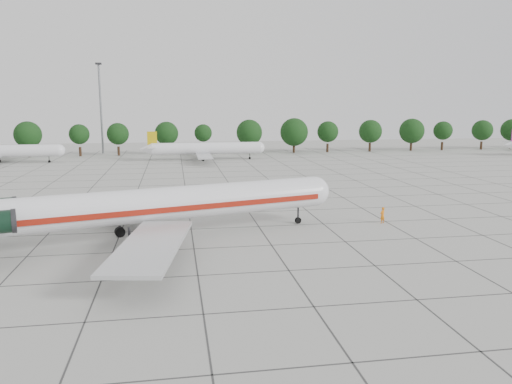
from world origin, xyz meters
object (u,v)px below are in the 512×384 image
Objects in this scene: main_airliner at (130,207)px; ground_crew at (382,215)px; bg_airliner_c at (205,149)px; floodlight_mast at (101,103)px.

ground_crew is at bearing -8.01° from main_airliner.
floodlight_mast is at bearing 142.30° from bg_airliner_c.
ground_crew is 104.06m from floodlight_mast.
floodlight_mast is (-45.25, 92.76, 13.28)m from ground_crew.
bg_airliner_c is at bearing 65.01° from main_airliner.
bg_airliner_c reaches higher than ground_crew.
ground_crew is (29.69, 3.86, -2.88)m from main_airliner.
ground_crew is 73.04m from bg_airliner_c.
bg_airliner_c is (12.61, 74.85, -0.97)m from main_airliner.
main_airliner is 98.42m from floodlight_mast.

